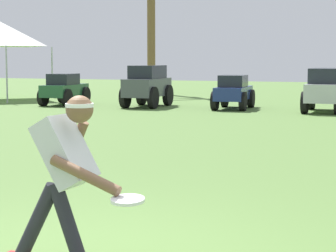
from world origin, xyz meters
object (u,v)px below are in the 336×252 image
at_px(frisbee_in_flight, 128,200).
at_px(parked_car_slot_c, 233,92).
at_px(parked_car_slot_a, 64,89).
at_px(parked_car_slot_d, 325,88).
at_px(palm_tree_far_left, 151,1).
at_px(frisbee_thrower, 64,173).
at_px(parked_car_slot_b, 147,85).

bearing_deg(frisbee_in_flight, parked_car_slot_c, 102.64).
xyz_separation_m(parked_car_slot_a, parked_car_slot_d, (9.00, 0.23, 0.16)).
distance_m(frisbee_in_flight, palm_tree_far_left, 26.42).
relative_size(frisbee_thrower, parked_car_slot_d, 0.57).
relative_size(parked_car_slot_b, parked_car_slot_d, 0.99).
height_order(frisbee_thrower, parked_car_slot_b, parked_car_slot_b).
height_order(parked_car_slot_a, parked_car_slot_b, parked_car_slot_b).
height_order(parked_car_slot_a, parked_car_slot_d, parked_car_slot_d).
relative_size(frisbee_thrower, parked_car_slot_c, 0.61).
relative_size(parked_car_slot_a, palm_tree_far_left, 0.30).
height_order(frisbee_thrower, frisbee_in_flight, frisbee_thrower).
bearing_deg(palm_tree_far_left, frisbee_in_flight, -68.02).
height_order(parked_car_slot_a, palm_tree_far_left, palm_tree_far_left).
relative_size(parked_car_slot_a, parked_car_slot_b, 0.95).
bearing_deg(parked_car_slot_b, parked_car_slot_a, -176.19).
bearing_deg(frisbee_in_flight, parked_car_slot_b, 112.22).
height_order(frisbee_in_flight, parked_car_slot_c, parked_car_slot_c).
xyz_separation_m(frisbee_thrower, parked_car_slot_d, (-0.15, 16.18, -0.07)).
distance_m(parked_car_slot_a, parked_car_slot_d, 9.00).
xyz_separation_m(parked_car_slot_d, palm_tree_far_left, (-9.02, 7.87, 3.56)).
bearing_deg(palm_tree_far_left, parked_car_slot_a, -89.86).
xyz_separation_m(parked_car_slot_a, parked_car_slot_b, (3.09, 0.21, 0.18)).
bearing_deg(parked_car_slot_a, parked_car_slot_b, 3.81).
bearing_deg(frisbee_in_flight, frisbee_thrower, 160.69).
distance_m(parked_car_slot_a, parked_car_slot_b, 3.10).
relative_size(frisbee_in_flight, palm_tree_far_left, 0.04).
bearing_deg(frisbee_in_flight, parked_car_slot_a, 121.17).
xyz_separation_m(frisbee_in_flight, palm_tree_far_left, (-9.80, 24.27, 3.61)).
bearing_deg(parked_car_slot_d, palm_tree_far_left, 138.89).
xyz_separation_m(frisbee_thrower, parked_car_slot_a, (-9.14, 15.94, -0.22)).
bearing_deg(frisbee_thrower, parked_car_slot_c, 100.67).
relative_size(parked_car_slot_a, parked_car_slot_c, 1.00).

